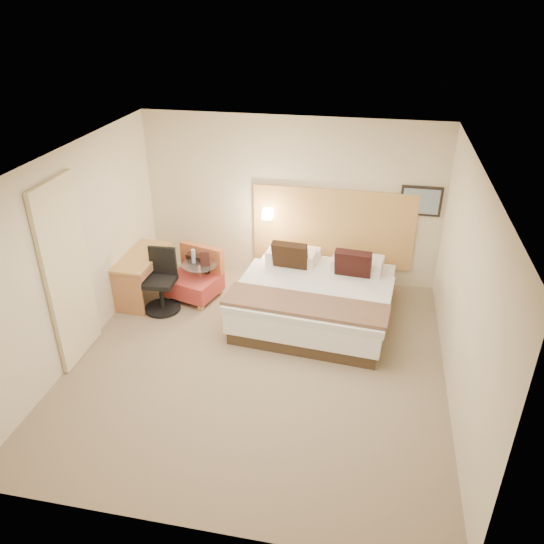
% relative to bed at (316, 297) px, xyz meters
% --- Properties ---
extents(floor, '(4.80, 5.00, 0.02)m').
position_rel_bed_xyz_m(floor, '(-0.60, -1.25, -0.36)').
color(floor, '#7F6D56').
rests_on(floor, ground).
extents(ceiling, '(4.80, 5.00, 0.02)m').
position_rel_bed_xyz_m(ceiling, '(-0.60, -1.25, 2.36)').
color(ceiling, white).
rests_on(ceiling, floor).
extents(wall_back, '(4.80, 0.02, 2.70)m').
position_rel_bed_xyz_m(wall_back, '(-0.60, 1.26, 1.00)').
color(wall_back, beige).
rests_on(wall_back, floor).
extents(wall_front, '(4.80, 0.02, 2.70)m').
position_rel_bed_xyz_m(wall_front, '(-0.60, -3.76, 1.00)').
color(wall_front, beige).
rests_on(wall_front, floor).
extents(wall_left, '(0.02, 5.00, 2.70)m').
position_rel_bed_xyz_m(wall_left, '(-3.01, -1.25, 1.00)').
color(wall_left, beige).
rests_on(wall_left, floor).
extents(wall_right, '(0.02, 5.00, 2.70)m').
position_rel_bed_xyz_m(wall_right, '(1.81, -1.25, 1.00)').
color(wall_right, beige).
rests_on(wall_right, floor).
extents(headboard_panel, '(2.60, 0.04, 1.30)m').
position_rel_bed_xyz_m(headboard_panel, '(0.10, 1.22, 0.60)').
color(headboard_panel, tan).
rests_on(headboard_panel, wall_back).
extents(art_frame, '(0.62, 0.03, 0.47)m').
position_rel_bed_xyz_m(art_frame, '(1.42, 1.23, 1.15)').
color(art_frame, black).
rests_on(art_frame, wall_back).
extents(art_canvas, '(0.54, 0.01, 0.39)m').
position_rel_bed_xyz_m(art_canvas, '(1.42, 1.21, 1.15)').
color(art_canvas, gray).
rests_on(art_canvas, wall_back).
extents(lamp_arm, '(0.02, 0.12, 0.02)m').
position_rel_bed_xyz_m(lamp_arm, '(-0.95, 1.17, 0.80)').
color(lamp_arm, silver).
rests_on(lamp_arm, wall_back).
extents(lamp_shade, '(0.15, 0.15, 0.15)m').
position_rel_bed_xyz_m(lamp_shade, '(-0.95, 1.11, 0.80)').
color(lamp_shade, '#F5E4BF').
rests_on(lamp_shade, wall_back).
extents(curtain, '(0.06, 0.90, 2.42)m').
position_rel_bed_xyz_m(curtain, '(-2.96, -1.50, 0.87)').
color(curtain, beige).
rests_on(curtain, wall_left).
extents(bottle_a, '(0.08, 0.08, 0.22)m').
position_rel_bed_xyz_m(bottle_a, '(-1.94, 0.21, 0.38)').
color(bottle_a, '#9AB8EF').
rests_on(bottle_a, side_table).
extents(menu_folder, '(0.15, 0.08, 0.24)m').
position_rel_bed_xyz_m(menu_folder, '(-1.72, 0.15, 0.39)').
color(menu_folder, '#3C1C18').
rests_on(menu_folder, side_table).
extents(bed, '(2.34, 2.29, 1.06)m').
position_rel_bed_xyz_m(bed, '(0.00, 0.00, 0.00)').
color(bed, '#3D2D1E').
rests_on(bed, floor).
extents(lounge_chair, '(0.90, 0.84, 0.80)m').
position_rel_bed_xyz_m(lounge_chair, '(-1.94, 0.25, -0.03)').
color(lounge_chair, tan).
rests_on(lounge_chair, floor).
extents(side_table, '(0.64, 0.64, 0.62)m').
position_rel_bed_xyz_m(side_table, '(-1.84, 0.18, -0.00)').
color(side_table, silver).
rests_on(side_table, floor).
extents(desk, '(0.58, 1.19, 0.73)m').
position_rel_bed_xyz_m(desk, '(-2.72, 0.07, 0.23)').
color(desk, '#BD854A').
rests_on(desk, floor).
extents(desk_chair, '(0.56, 0.56, 0.96)m').
position_rel_bed_xyz_m(desk_chair, '(-2.32, -0.21, 0.05)').
color(desk_chair, black).
rests_on(desk_chair, floor).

